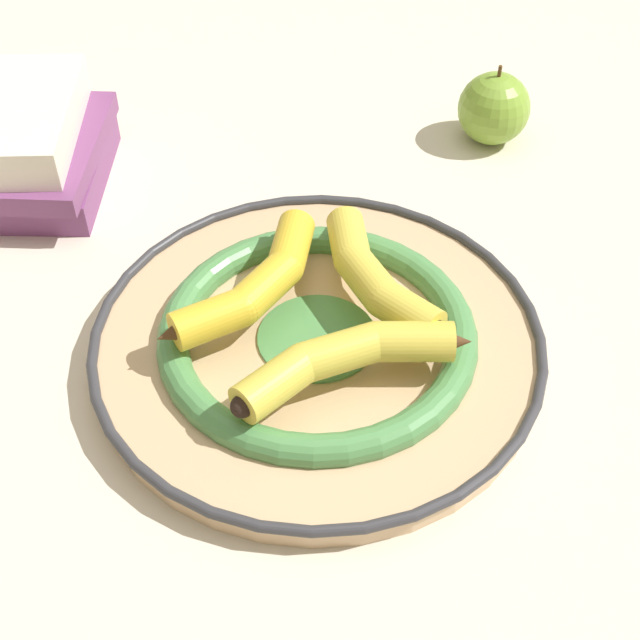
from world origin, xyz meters
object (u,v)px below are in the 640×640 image
Objects in this scene: banana_a at (347,357)px; apple at (494,108)px; decorative_bowl at (320,339)px; banana_b at (254,286)px; book_stack at (24,144)px; banana_c at (371,274)px.

apple is (-0.39, -0.16, -0.02)m from banana_a.
apple is (-0.37, -0.10, 0.02)m from decorative_bowl.
banana_b is 0.78× the size of book_stack.
banana_b is at bearing -68.64° from decorative_bowl.
banana_a is 0.78× the size of book_stack.
banana_c is (-0.08, 0.06, 0.00)m from banana_b.
decorative_bowl is at bearing 15.91° from apple.
banana_a is 0.10m from banana_c.
banana_c is 0.41m from book_stack.
banana_a is at bearing -101.69° from banana_b.
banana_c is 1.95× the size of apple.
banana_b is 0.10m from banana_c.
banana_b is (-0.00, -0.11, 0.00)m from banana_a.
book_stack reaches higher than banana_b.
banana_a is 0.45m from book_stack.
banana_c is (-0.08, -0.05, 0.00)m from banana_a.
apple is (-0.31, -0.11, -0.02)m from banana_c.
decorative_bowl is 1.58× the size of book_stack.
apple is at bearing -85.37° from book_stack.
book_stack is (0.05, -0.39, 0.03)m from decorative_bowl.
banana_a is at bearing 22.31° from apple.
book_stack is at bearing 83.28° from banana_b.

